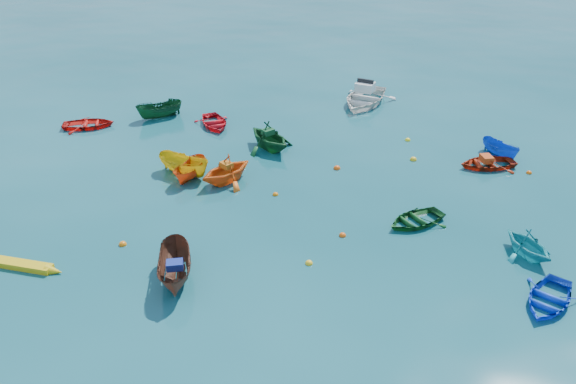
# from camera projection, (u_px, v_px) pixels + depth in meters

# --- Properties ---
(ground) EXTENTS (160.00, 160.00, 0.00)m
(ground) POSITION_uv_depth(u_px,v_px,m) (268.00, 259.00, 23.10)
(ground) COLOR #0A4249
(ground) RESTS_ON ground
(sampan_brown_mid) EXTENTS (2.25, 3.63, 1.31)m
(sampan_brown_mid) POSITION_uv_depth(u_px,v_px,m) (177.00, 279.00, 21.94)
(sampan_brown_mid) COLOR #542D1E
(sampan_brown_mid) RESTS_ON ground
(dinghy_blue_se) EXTENTS (3.26, 3.59, 0.61)m
(dinghy_blue_se) POSITION_uv_depth(u_px,v_px,m) (547.00, 303.00, 20.74)
(dinghy_blue_se) COLOR blue
(dinghy_blue_se) RESTS_ON ground
(dinghy_orange_w) EXTENTS (3.86, 3.95, 1.58)m
(dinghy_orange_w) POSITION_uv_depth(u_px,v_px,m) (227.00, 182.00, 28.97)
(dinghy_orange_w) COLOR orange
(dinghy_orange_w) RESTS_ON ground
(sampan_yellow_mid) EXTENTS (3.39, 2.25, 1.23)m
(sampan_yellow_mid) POSITION_uv_depth(u_px,v_px,m) (185.00, 174.00, 29.69)
(sampan_yellow_mid) COLOR gold
(sampan_yellow_mid) RESTS_ON ground
(dinghy_green_e) EXTENTS (3.52, 3.38, 0.59)m
(dinghy_green_e) POSITION_uv_depth(u_px,v_px,m) (415.00, 223.00, 25.50)
(dinghy_green_e) COLOR #114C1D
(dinghy_green_e) RESTS_ON ground
(dinghy_cyan_se) EXTENTS (3.05, 3.16, 1.27)m
(dinghy_cyan_se) POSITION_uv_depth(u_px,v_px,m) (526.00, 255.00, 23.37)
(dinghy_cyan_se) COLOR #1CA2AD
(dinghy_cyan_se) RESTS_ON ground
(dinghy_red_nw) EXTENTS (3.67, 3.11, 0.65)m
(dinghy_red_nw) POSITION_uv_depth(u_px,v_px,m) (89.00, 127.00, 35.24)
(dinghy_red_nw) COLOR red
(dinghy_red_nw) RESTS_ON ground
(sampan_orange_n) EXTENTS (1.52, 2.83, 1.04)m
(sampan_orange_n) POSITION_uv_depth(u_px,v_px,m) (191.00, 178.00, 29.31)
(sampan_orange_n) COLOR #D04913
(sampan_orange_n) RESTS_ON ground
(dinghy_green_n) EXTENTS (4.30, 4.28, 1.72)m
(dinghy_green_n) POSITION_uv_depth(u_px,v_px,m) (269.00, 149.00, 32.48)
(dinghy_green_n) COLOR #125024
(dinghy_green_n) RESTS_ON ground
(dinghy_red_ne) EXTENTS (3.59, 3.03, 0.64)m
(dinghy_red_ne) POSITION_uv_depth(u_px,v_px,m) (487.00, 167.00, 30.46)
(dinghy_red_ne) COLOR #9D250D
(dinghy_red_ne) RESTS_ON ground
(sampan_blue_far) EXTENTS (2.28, 2.52, 0.96)m
(sampan_blue_far) POSITION_uv_depth(u_px,v_px,m) (499.00, 156.00, 31.67)
(sampan_blue_far) COLOR blue
(sampan_blue_far) RESTS_ON ground
(dinghy_red_far) EXTENTS (3.47, 3.80, 0.64)m
(dinghy_red_far) POSITION_uv_depth(u_px,v_px,m) (215.00, 126.00, 35.44)
(dinghy_red_far) COLOR red
(dinghy_red_far) RESTS_ON ground
(sampan_green_far) EXTENTS (3.11, 2.82, 1.18)m
(sampan_green_far) POSITION_uv_depth(u_px,v_px,m) (161.00, 118.00, 36.65)
(sampan_green_far) COLOR #0F4122
(sampan_green_far) RESTS_ON ground
(kayak_yellow) EXTENTS (3.49, 0.74, 0.34)m
(kayak_yellow) POSITION_uv_depth(u_px,v_px,m) (21.00, 267.00, 22.62)
(kayak_yellow) COLOR gold
(kayak_yellow) RESTS_ON ground
(motorboat_white) EXTENTS (4.94, 5.89, 1.65)m
(motorboat_white) POSITION_uv_depth(u_px,v_px,m) (364.00, 104.00, 38.92)
(motorboat_white) COLOR silver
(motorboat_white) RESTS_ON ground
(tarp_blue_a) EXTENTS (0.74, 0.65, 0.31)m
(tarp_blue_a) POSITION_uv_depth(u_px,v_px,m) (175.00, 265.00, 21.41)
(tarp_blue_a) COLOR navy
(tarp_blue_a) RESTS_ON sampan_brown_mid
(tarp_orange_a) EXTENTS (0.76, 0.73, 0.29)m
(tarp_orange_a) POSITION_uv_depth(u_px,v_px,m) (226.00, 165.00, 28.54)
(tarp_orange_a) COLOR #BC6013
(tarp_orange_a) RESTS_ON dinghy_orange_w
(tarp_green_b) EXTENTS (0.81, 0.82, 0.32)m
(tarp_green_b) POSITION_uv_depth(u_px,v_px,m) (268.00, 132.00, 32.05)
(tarp_green_b) COLOR #134E27
(tarp_green_b) RESTS_ON dinghy_green_n
(tarp_orange_b) EXTENTS (0.73, 0.84, 0.35)m
(tarp_orange_b) POSITION_uv_depth(u_px,v_px,m) (486.00, 159.00, 30.21)
(tarp_orange_b) COLOR #C84014
(tarp_orange_b) RESTS_ON dinghy_red_ne
(buoy_or_a) EXTENTS (0.34, 0.34, 0.34)m
(buoy_or_a) POSITION_uv_depth(u_px,v_px,m) (123.00, 245.00, 24.00)
(buoy_or_a) COLOR orange
(buoy_or_a) RESTS_ON ground
(buoy_ye_a) EXTENTS (0.31, 0.31, 0.31)m
(buoy_ye_a) POSITION_uv_depth(u_px,v_px,m) (309.00, 264.00, 22.83)
(buoy_ye_a) COLOR yellow
(buoy_ye_a) RESTS_ON ground
(buoy_or_b) EXTENTS (0.31, 0.31, 0.31)m
(buoy_or_b) POSITION_uv_depth(u_px,v_px,m) (343.00, 236.00, 24.60)
(buoy_or_b) COLOR #EC550C
(buoy_or_b) RESTS_ON ground
(buoy_or_c) EXTENTS (0.29, 0.29, 0.29)m
(buoy_or_c) POSITION_uv_depth(u_px,v_px,m) (275.00, 195.00, 27.75)
(buoy_or_c) COLOR orange
(buoy_or_c) RESTS_ON ground
(buoy_ye_c) EXTENTS (0.38, 0.38, 0.38)m
(buoy_ye_c) POSITION_uv_depth(u_px,v_px,m) (413.00, 160.00, 31.17)
(buoy_ye_c) COLOR gold
(buoy_ye_c) RESTS_ON ground
(buoy_or_d) EXTENTS (0.30, 0.30, 0.30)m
(buoy_or_d) POSITION_uv_depth(u_px,v_px,m) (529.00, 173.00, 29.78)
(buoy_or_d) COLOR orange
(buoy_or_d) RESTS_ON ground
(buoy_ye_d) EXTENTS (0.32, 0.32, 0.32)m
(buoy_ye_d) POSITION_uv_depth(u_px,v_px,m) (243.00, 167.00, 30.39)
(buoy_ye_d) COLOR yellow
(buoy_ye_d) RESTS_ON ground
(buoy_or_e) EXTENTS (0.38, 0.38, 0.38)m
(buoy_or_e) POSITION_uv_depth(u_px,v_px,m) (337.00, 169.00, 30.24)
(buoy_or_e) COLOR #ED500C
(buoy_or_e) RESTS_ON ground
(buoy_ye_e) EXTENTS (0.33, 0.33, 0.33)m
(buoy_ye_e) POSITION_uv_depth(u_px,v_px,m) (408.00, 140.00, 33.48)
(buoy_ye_e) COLOR yellow
(buoy_ye_e) RESTS_ON ground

